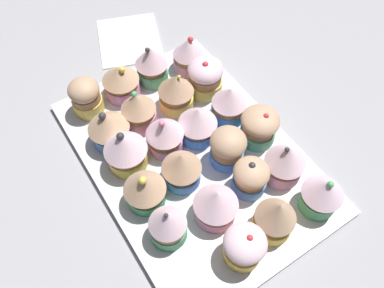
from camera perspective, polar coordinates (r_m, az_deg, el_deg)
The scene contains 26 objects.
ground_plane at distance 66.20cm, azimuth -0.00°, elevation -2.70°, with size 180.00×180.00×3.00cm, color #9E9EA3.
baking_tray at distance 64.40cm, azimuth -0.00°, elevation -1.75°, with size 44.62×31.05×1.20cm.
cupcake_0 at distance 59.37cm, azimuth 18.42°, elevation -6.85°, with size 6.10×6.10×7.29cm.
cupcake_1 at distance 60.41cm, azimuth 13.40°, elevation -2.46°, with size 6.25×6.25×7.63cm.
cupcake_2 at distance 63.76cm, azimuth 9.73°, elevation 2.58°, with size 6.21×6.21×6.77cm.
cupcake_3 at distance 65.83cm, azimuth 5.42°, elevation 5.93°, with size 5.88×5.88×7.01cm.
cupcake_4 at distance 69.53cm, azimuth 1.94°, elevation 9.80°, with size 6.21×6.21×7.28cm.
cupcake_5 at distance 73.30cm, azimuth -0.57°, elevation 12.91°, with size 5.51×5.51×7.32cm.
cupcake_6 at distance 55.88cm, azimuth 12.04°, elevation -10.32°, with size 5.82×5.82×7.68cm.
cupcake_7 at distance 58.83cm, azimuth 8.49°, elevation -4.76°, with size 5.44×5.44×6.47cm.
cupcake_8 at distance 60.54cm, azimuth 5.21°, elevation -0.46°, with size 5.70×5.70×7.02cm.
cupcake_9 at distance 63.04cm, azimuth 0.83°, elevation 3.13°, with size 6.42×6.42×6.92cm.
cupcake_10 at distance 66.88cm, azimuth -2.34°, elevation 7.68°, with size 6.14×6.14×7.66cm.
cupcake_11 at distance 71.27cm, azimuth -5.90°, elevation 11.58°, with size 5.92×5.92×8.07cm.
cupcake_12 at distance 54.23cm, azimuth 7.59°, elevation -14.54°, with size 5.86×5.86×6.64cm.
cupcake_13 at distance 55.81cm, azimuth 3.50°, elevation -8.65°, with size 6.53×6.53×7.08cm.
cupcake_14 at distance 58.46cm, azimuth -1.53°, elevation -3.44°, with size 6.12×6.12×6.99cm.
cupcake_15 at distance 61.61cm, azimuth -4.01°, elevation 1.58°, with size 6.07×6.07×7.76cm.
cupcake_16 at distance 65.10cm, azimuth -7.77°, elevation 4.95°, with size 5.79×5.79×7.53cm.
cupcake_17 at distance 70.04cm, azimuth -10.31°, elevation 9.02°, with size 6.47×6.47×6.93cm.
cupcake_18 at distance 54.57cm, azimuth -3.55°, elevation -11.55°, with size 5.37×5.37×7.58cm.
cupcake_19 at distance 56.91cm, azimuth -6.91°, elevation -6.41°, with size 6.27×6.27×7.71cm.
cupcake_20 at distance 60.35cm, azimuth -9.66°, elevation -0.78°, with size 6.75×6.75×8.20cm.
cupcake_21 at distance 63.77cm, azimuth -12.03°, elevation 2.36°, with size 6.72×6.72×7.26cm.
cupcake_22 at distance 68.86cm, azimuth -15.21°, elevation 6.71°, with size 5.25×5.25×6.97cm.
napkin at distance 83.81cm, azimuth -9.10°, elevation 14.81°, with size 14.31×12.15×0.60cm, color white.
Camera 1 is at (-28.10, 18.35, 55.56)cm, focal length 36.67 mm.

